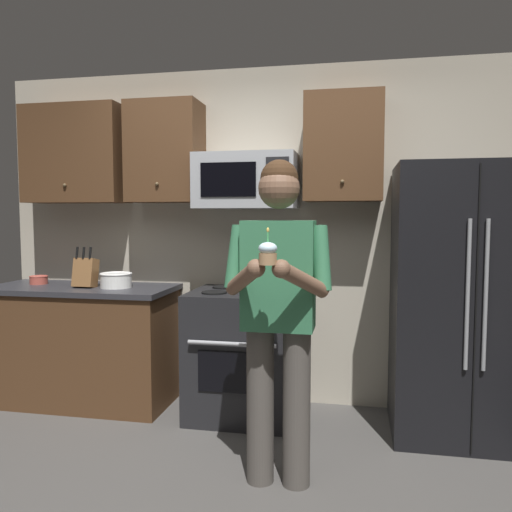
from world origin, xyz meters
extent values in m
cube|color=#B7AD99|center=(0.00, 1.75, 1.30)|extent=(4.40, 0.10, 2.60)
cube|color=black|center=(-0.15, 1.36, 0.46)|extent=(0.76, 0.66, 0.92)
cube|color=black|center=(-0.15, 1.02, 0.42)|extent=(0.48, 0.01, 0.28)
cylinder|color=#99999E|center=(-0.15, 1.00, 0.62)|extent=(0.60, 0.03, 0.03)
cylinder|color=black|center=(-0.33, 1.22, 0.93)|extent=(0.18, 0.18, 0.01)
cylinder|color=black|center=(0.03, 1.22, 0.93)|extent=(0.18, 0.18, 0.01)
cylinder|color=black|center=(-0.33, 1.50, 0.93)|extent=(0.18, 0.18, 0.01)
cylinder|color=black|center=(0.03, 1.50, 0.93)|extent=(0.18, 0.18, 0.01)
cube|color=#9EA0A5|center=(-0.15, 1.48, 1.72)|extent=(0.74, 0.40, 0.40)
cube|color=black|center=(-0.24, 1.28, 1.72)|extent=(0.40, 0.01, 0.24)
cube|color=black|center=(0.11, 1.28, 1.72)|extent=(0.16, 0.01, 0.30)
cube|color=black|center=(1.35, 1.32, 0.90)|extent=(0.90, 0.72, 1.80)
cylinder|color=gray|center=(1.30, 0.94, 1.00)|extent=(0.02, 0.02, 0.90)
cylinder|color=gray|center=(1.40, 0.94, 1.00)|extent=(0.02, 0.02, 0.90)
cube|color=black|center=(1.35, 0.95, 0.90)|extent=(0.01, 0.01, 1.74)
cube|color=#4C301C|center=(-1.55, 1.53, 1.95)|extent=(0.80, 0.34, 0.76)
sphere|color=brown|center=(-1.55, 1.35, 1.70)|extent=(0.03, 0.03, 0.03)
cube|color=#4C301C|center=(-0.80, 1.53, 1.95)|extent=(0.55, 0.34, 0.76)
sphere|color=brown|center=(-0.80, 1.35, 1.70)|extent=(0.03, 0.03, 0.03)
cube|color=#4C301C|center=(0.55, 1.53, 1.95)|extent=(0.55, 0.34, 0.76)
sphere|color=brown|center=(0.55, 1.35, 1.70)|extent=(0.03, 0.03, 0.03)
cube|color=#4C301C|center=(-1.45, 1.38, 0.44)|extent=(1.40, 0.62, 0.88)
cube|color=#2D2D33|center=(-1.45, 1.38, 0.90)|extent=(1.44, 0.66, 0.04)
cube|color=brown|center=(-1.38, 1.33, 1.03)|extent=(0.16, 0.15, 0.24)
cylinder|color=black|center=(-1.44, 1.31, 1.19)|extent=(0.02, 0.04, 0.09)
cylinder|color=black|center=(-1.38, 1.31, 1.19)|extent=(0.02, 0.04, 0.09)
cylinder|color=black|center=(-1.33, 1.31, 1.19)|extent=(0.02, 0.04, 0.09)
cylinder|color=white|center=(-1.15, 1.36, 0.97)|extent=(0.23, 0.23, 0.11)
torus|color=white|center=(-1.15, 1.36, 1.03)|extent=(0.24, 0.24, 0.01)
cylinder|color=#B24C3F|center=(-1.85, 1.43, 0.95)|extent=(0.14, 0.14, 0.06)
torus|color=#B24C3F|center=(-1.85, 1.43, 0.98)|extent=(0.14, 0.14, 0.01)
cylinder|color=#4C4742|center=(0.15, 0.45, 0.43)|extent=(0.15, 0.15, 0.86)
cylinder|color=#4C4742|center=(0.35, 0.45, 0.43)|extent=(0.15, 0.15, 0.86)
cube|color=#33724C|center=(0.25, 0.45, 1.15)|extent=(0.38, 0.22, 0.58)
sphere|color=brown|center=(0.25, 0.45, 1.61)|extent=(0.22, 0.22, 0.22)
sphere|color=#382314|center=(0.25, 0.46, 1.66)|extent=(0.20, 0.20, 0.20)
cylinder|color=#33724C|center=(0.02, 0.42, 1.25)|extent=(0.15, 0.18, 0.35)
cylinder|color=brown|center=(0.10, 0.26, 1.15)|extent=(0.26, 0.33, 0.21)
sphere|color=brown|center=(0.19, 0.13, 1.22)|extent=(0.09, 0.09, 0.09)
cylinder|color=#33724C|center=(0.47, 0.42, 1.25)|extent=(0.15, 0.18, 0.35)
cylinder|color=brown|center=(0.40, 0.26, 1.15)|extent=(0.26, 0.33, 0.21)
sphere|color=brown|center=(0.31, 0.13, 1.22)|extent=(0.09, 0.09, 0.09)
cylinder|color=#A87F56|center=(0.25, 0.11, 1.26)|extent=(0.08, 0.08, 0.06)
ellipsoid|color=silver|center=(0.25, 0.11, 1.31)|extent=(0.09, 0.09, 0.06)
cylinder|color=#4CBF66|center=(0.25, 0.11, 1.36)|extent=(0.01, 0.01, 0.06)
ellipsoid|color=#FFD159|center=(0.25, 0.11, 1.40)|extent=(0.01, 0.01, 0.02)
camera|label=1|loc=(0.65, -2.22, 1.46)|focal=35.81mm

